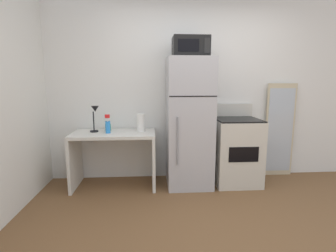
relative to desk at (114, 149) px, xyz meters
name	(u,v)px	position (x,y,z in m)	size (l,w,h in m)	color
ground_plane	(227,239)	(1.18, -1.33, -0.52)	(12.00, 12.00, 0.00)	brown
wall_back_white	(197,90)	(1.18, 0.37, 0.78)	(5.00, 0.10, 2.60)	white
desk	(114,149)	(0.00, 0.00, 0.00)	(1.10, 0.60, 0.75)	silver
desk_lamp	(95,114)	(-0.25, 0.05, 0.47)	(0.14, 0.12, 0.35)	black
paper_towel_roll	(141,123)	(0.36, 0.06, 0.35)	(0.11, 0.11, 0.24)	white
coffee_mug	(108,127)	(-0.10, 0.14, 0.28)	(0.08, 0.08, 0.10)	#338C66
spray_bottle	(108,126)	(-0.07, -0.04, 0.33)	(0.06, 0.06, 0.25)	#2D8CEA
refrigerator	(189,123)	(1.02, -0.01, 0.35)	(0.60, 0.64, 1.73)	#B7B7BC
microwave	(190,47)	(1.02, -0.03, 1.34)	(0.46, 0.35, 0.26)	black
oven_range	(236,151)	(1.69, 0.00, -0.05)	(0.61, 0.61, 1.10)	beige
leaning_mirror	(279,130)	(2.44, 0.26, 0.18)	(0.44, 0.03, 1.40)	#C6B793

